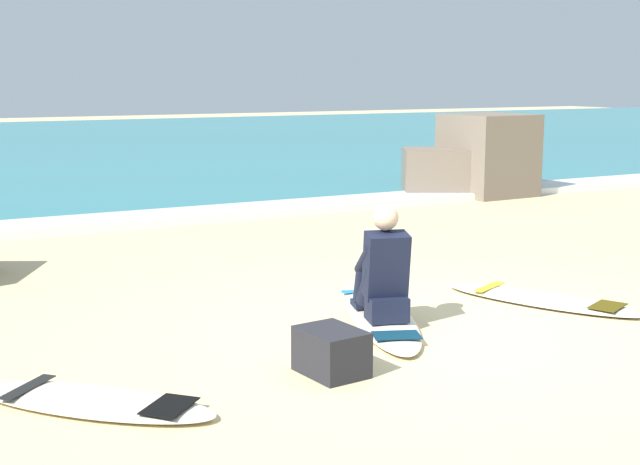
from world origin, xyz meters
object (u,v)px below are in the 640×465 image
surfboard_main (379,314)px  surfboard_spare_far (542,299)px  surfer_seated (383,274)px  surfboard_spare_near (92,401)px  beach_bag (331,352)px

surfboard_main → surfboard_spare_far: same height
surfer_seated → surfboard_spare_far: bearing=-2.5°
surfer_seated → surfboard_spare_near: (-2.58, -0.69, -0.40)m
beach_bag → surfer_seated: bearing=41.8°
surfboard_spare_near → surfboard_spare_far: bearing=8.2°
surfboard_main → surfboard_spare_near: same height
surfboard_spare_near → beach_bag: (1.62, -0.17, 0.12)m
beach_bag → surfboard_spare_near: bearing=174.0°
surfboard_spare_far → beach_bag: 2.75m
surfboard_main → surfer_seated: surfer_seated is taller
surfboard_main → surfboard_spare_near: bearing=-161.6°
surfboard_spare_near → surfboard_main: bearing=18.4°
surfboard_main → surfboard_spare_near: 2.82m
surfboard_spare_far → beach_bag: size_ratio=4.06×
surfboard_spare_near → beach_bag: beach_bag is taller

